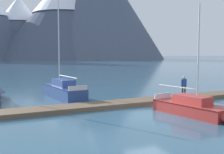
{
  "coord_description": "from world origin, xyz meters",
  "views": [
    {
      "loc": [
        -8.59,
        -14.93,
        3.94
      ],
      "look_at": [
        0.0,
        6.0,
        2.0
      ],
      "focal_mm": 44.48,
      "sensor_mm": 36.0,
      "label": 1
    }
  ],
  "objects": [
    {
      "name": "mountain_rear_spur",
      "position": [
        36.36,
        178.75,
        30.99
      ],
      "size": [
        93.78,
        93.78,
        58.78
      ],
      "color": "#424C60",
      "rests_on": "ground"
    },
    {
      "name": "person_on_dock",
      "position": [
        6.17,
        4.69,
        1.26
      ],
      "size": [
        0.59,
        0.25,
        1.69
      ],
      "color": "#232328",
      "rests_on": "dock"
    },
    {
      "name": "mountain_east_summit",
      "position": [
        6.81,
        204.34,
        24.01
      ],
      "size": [
        67.8,
        67.8,
        46.12
      ],
      "color": "#424C60",
      "rests_on": "ground"
    },
    {
      "name": "sailboat_second_berth",
      "position": [
        -3.4,
        9.56,
        0.67
      ],
      "size": [
        2.67,
        7.66,
        8.87
      ],
      "color": "navy",
      "rests_on": "ground"
    },
    {
      "name": "dock",
      "position": [
        0.0,
        4.0,
        0.15
      ],
      "size": [
        24.1,
        3.81,
        0.3
      ],
      "color": "brown",
      "rests_on": "ground"
    },
    {
      "name": "ground_plane",
      "position": [
        0.0,
        0.0,
        0.0
      ],
      "size": [
        700.0,
        700.0,
        0.0
      ],
      "primitive_type": "plane",
      "color": "#335B75"
    },
    {
      "name": "sailboat_mid_dock_port",
      "position": [
        2.86,
        -1.07,
        0.5
      ],
      "size": [
        2.97,
        6.53,
        7.0
      ],
      "color": "#B2332D",
      "rests_on": "ground"
    },
    {
      "name": "mountain_north_horn",
      "position": [
        57.5,
        166.22,
        35.37
      ],
      "size": [
        86.55,
        86.55,
        69.02
      ],
      "color": "#4C566B",
      "rests_on": "ground"
    }
  ]
}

